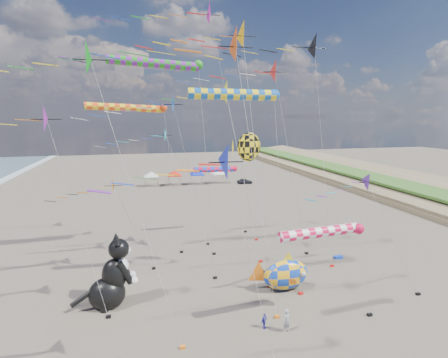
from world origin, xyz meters
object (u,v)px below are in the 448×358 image
object	(u,v)px
parked_car	(245,181)
child_green	(298,282)
child_blue	(264,321)
cat_inflatable	(110,272)
fish_inflatable	(285,275)
person_adult	(287,321)

from	to	relation	value
parked_car	child_green	bearing A→B (deg)	171.20
child_blue	parked_car	distance (m)	54.81
cat_inflatable	fish_inflatable	world-z (taller)	cat_inflatable
child_blue	parked_car	world-z (taller)	parked_car
child_blue	cat_inflatable	bearing A→B (deg)	119.93
child_green	parked_car	size ratio (longest dim) A/B	0.32
child_blue	parked_car	xyz separation A→B (m)	(15.20, 52.66, 0.03)
child_green	person_adult	bearing A→B (deg)	-118.86
person_adult	parked_car	xyz separation A→B (m)	(13.80, 53.44, -0.26)
child_green	parked_car	xyz separation A→B (m)	(10.19, 47.71, 0.04)
child_blue	parked_car	size ratio (longest dim) A/B	0.32
child_green	child_blue	world-z (taller)	child_blue
cat_inflatable	person_adult	xyz separation A→B (m)	(12.19, -6.63, -2.09)
fish_inflatable	child_green	distance (m)	1.58
child_green	parked_car	distance (m)	48.79
child_green	parked_car	world-z (taller)	parked_car
person_adult	child_blue	xyz separation A→B (m)	(-1.40, 0.78, -0.29)
cat_inflatable	child_green	bearing A→B (deg)	-12.66
cat_inflatable	fish_inflatable	size ratio (longest dim) A/B	1.06
person_adult	child_blue	bearing A→B (deg)	125.51
cat_inflatable	parked_car	bearing A→B (deg)	51.57
person_adult	child_green	bearing A→B (deg)	32.42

